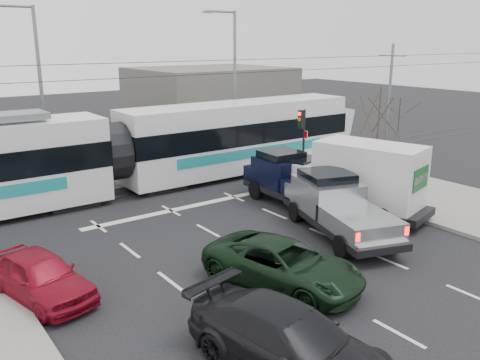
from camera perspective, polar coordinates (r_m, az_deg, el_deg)
ground at (r=18.81m, az=5.78°, el=-7.23°), size 120.00×120.00×0.00m
sidewalk_right at (r=25.39m, az=21.12°, el=-2.00°), size 6.00×60.00×0.15m
rails at (r=26.66m, az=-8.68°, el=-0.46°), size 60.00×1.60×0.03m
building_right at (r=44.06m, az=-3.42°, el=9.24°), size 12.00×10.00×5.00m
bare_tree at (r=24.90m, az=15.34°, el=6.96°), size 2.40×2.40×5.00m
traffic_signal at (r=26.91m, az=7.01°, el=5.72°), size 0.44×0.44×3.60m
street_lamp_near at (r=32.96m, az=-0.85°, el=11.75°), size 2.38×0.25×9.00m
street_lamp_far at (r=29.88m, az=-21.86°, el=10.29°), size 2.38×0.25×9.00m
catenary at (r=25.88m, az=-9.03°, el=7.81°), size 60.00×0.20×7.00m
tram at (r=24.74m, az=-14.28°, el=2.95°), size 28.74×2.99×5.86m
silver_pickup at (r=19.91m, az=10.68°, el=-2.74°), size 3.90×6.47×2.23m
box_truck at (r=22.04m, az=12.96°, el=0.11°), size 3.68×6.62×3.14m
navy_pickup at (r=23.14m, az=5.70°, el=0.11°), size 2.36×5.59×2.31m
green_car at (r=15.58m, az=4.86°, el=-9.39°), size 3.60×5.46×1.39m
red_car at (r=15.90m, az=-21.55°, el=-9.97°), size 2.56×4.35×1.39m
dark_car at (r=11.87m, az=5.62°, el=-17.65°), size 3.12×5.53×1.51m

